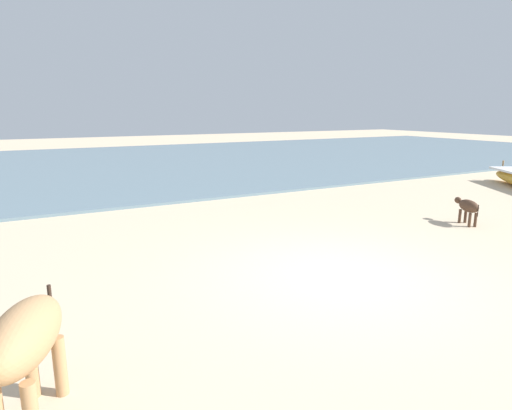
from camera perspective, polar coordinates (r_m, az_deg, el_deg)
ground at (r=6.97m, az=10.88°, el=-9.29°), size 80.00×80.00×0.00m
sea_water at (r=21.93m, az=-17.32°, el=5.24°), size 60.00×20.00×0.08m
cow_adult_tan at (r=4.04m, az=-28.47°, el=-15.79°), size 0.88×1.53×1.03m
calf_near_dark at (r=10.89m, az=26.16°, el=-0.20°), size 0.48×0.87×0.58m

